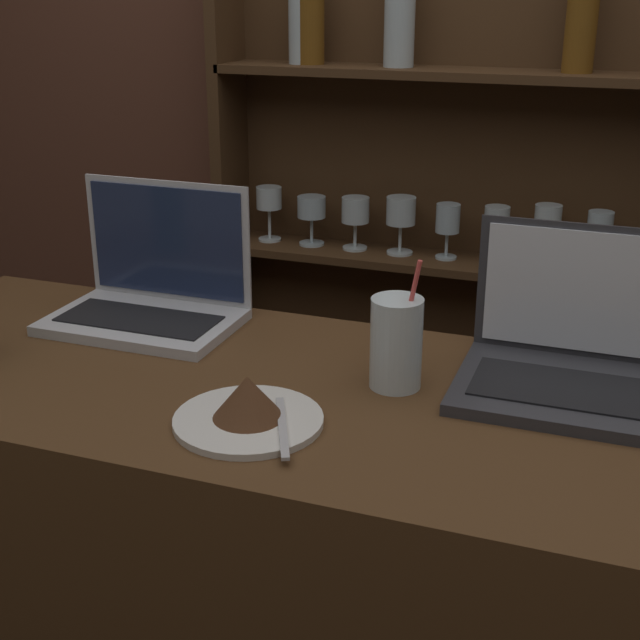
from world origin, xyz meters
The scene contains 6 objects.
back_wall centered at (0.00, 1.35, 1.35)m, with size 7.00×0.06×2.70m.
back_shelf centered at (-0.07, 1.27, 0.95)m, with size 1.17×0.18×1.79m.
laptop_near centered at (-0.43, 0.46, 1.12)m, with size 0.32×0.21×0.24m.
laptop_far centered at (0.31, 0.43, 1.11)m, with size 0.35×0.25×0.23m.
cake_plate centered at (-0.10, 0.16, 1.09)m, with size 0.21×0.21×0.07m.
water_glass centered at (0.05, 0.34, 1.13)m, with size 0.08×0.08×0.20m.
Camera 1 is at (0.36, -0.83, 1.63)m, focal length 50.00 mm.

